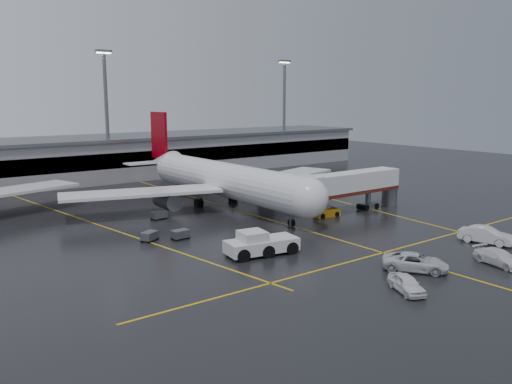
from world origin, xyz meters
TOP-DOWN VIEW (x-y plane):
  - ground at (0.00, 0.00)m, footprint 220.00×220.00m
  - apron_line_centre at (0.00, 0.00)m, footprint 0.25×90.00m
  - apron_line_stop at (0.00, -22.00)m, footprint 60.00×0.25m
  - apron_line_left at (-20.00, 10.00)m, footprint 9.99×69.35m
  - apron_line_right at (18.00, 10.00)m, footprint 7.57×69.64m
  - terminal at (0.00, 47.93)m, footprint 122.00×19.00m
  - light_mast_mid at (-5.00, 42.00)m, footprint 3.00×1.20m
  - light_mast_right at (40.00, 42.00)m, footprint 3.00×1.20m
  - main_airliner at (0.00, 9.70)m, footprint 48.80×45.60m
  - jet_bridge at (11.87, -6.00)m, footprint 19.90×3.40m
  - pushback_tractor at (-10.95, -14.49)m, footprint 8.18×4.48m
  - belt_loader at (7.64, -5.76)m, footprint 3.87×2.20m
  - service_van_a at (-2.23, -27.72)m, footprint 5.96×6.69m
  - service_van_b at (5.88, -31.70)m, footprint 3.23×5.67m
  - service_van_c at (12.34, -26.67)m, footprint 3.60×6.21m
  - service_van_d at (-7.56, -30.71)m, footprint 3.45×4.74m
  - baggage_cart_a at (-14.68, -3.90)m, footprint 2.09×1.44m
  - baggage_cart_b at (-17.90, -2.41)m, footprint 2.38×2.12m
  - baggage_cart_c at (-12.00, 6.92)m, footprint 2.09×1.44m

SIDE VIEW (x-z plane):
  - ground at x=0.00m, z-range 0.00..0.00m
  - apron_line_centre at x=0.00m, z-range 0.00..0.02m
  - apron_line_stop at x=0.00m, z-range 0.00..0.02m
  - apron_line_left at x=-20.00m, z-range 0.00..0.02m
  - apron_line_right at x=18.00m, z-range 0.00..0.02m
  - belt_loader at x=7.64m, z-range -0.59..1.74m
  - baggage_cart_a at x=-14.68m, z-range 0.07..1.19m
  - baggage_cart_b at x=-17.90m, z-range 0.07..1.19m
  - baggage_cart_c at x=-12.00m, z-range 0.07..1.19m
  - service_van_d at x=-7.56m, z-range 0.00..1.50m
  - service_van_b at x=5.88m, z-range 0.00..1.55m
  - service_van_a at x=-2.23m, z-range 0.00..1.72m
  - service_van_c at x=12.34m, z-range 0.00..1.93m
  - pushback_tractor at x=-10.95m, z-range -0.28..2.49m
  - jet_bridge at x=11.87m, z-range 0.91..6.96m
  - main_airliner at x=0.00m, z-range -2.84..11.26m
  - terminal at x=0.00m, z-range 0.02..8.62m
  - light_mast_mid at x=-5.00m, z-range 1.75..27.20m
  - light_mast_right at x=40.00m, z-range 1.75..27.20m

